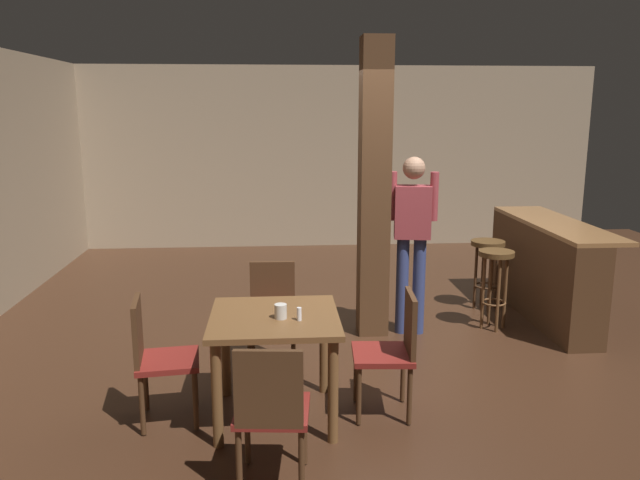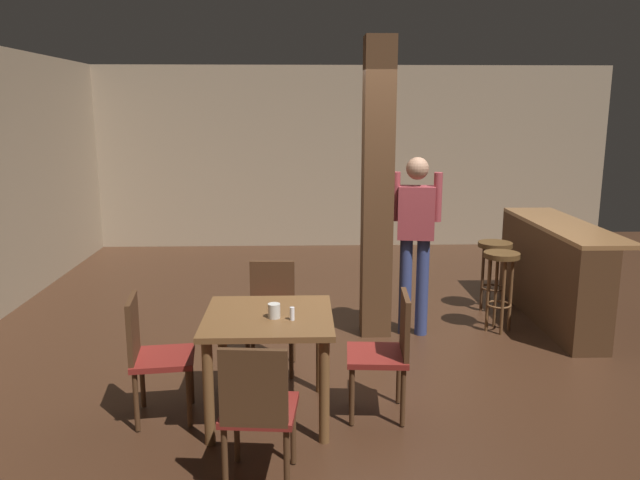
{
  "view_description": "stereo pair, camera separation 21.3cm",
  "coord_description": "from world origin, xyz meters",
  "px_view_note": "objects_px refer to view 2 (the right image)",
  "views": [
    {
      "loc": [
        -1.02,
        -5.3,
        2.17
      ],
      "look_at": [
        -0.65,
        -0.16,
        1.07
      ],
      "focal_mm": 35.0,
      "sensor_mm": 36.0,
      "label": 1
    },
    {
      "loc": [
        -0.81,
        -5.31,
        2.17
      ],
      "look_at": [
        -0.65,
        -0.16,
        1.07
      ],
      "focal_mm": 35.0,
      "sensor_mm": 36.0,
      "label": 2
    }
  ],
  "objects_px": {
    "dining_table": "(269,333)",
    "bar_counter": "(551,271)",
    "chair_south": "(257,407)",
    "napkin_cup": "(274,311)",
    "chair_east": "(388,348)",
    "bar_stool_mid": "(494,259)",
    "chair_north": "(272,310)",
    "standing_person": "(415,233)",
    "salt_shaker": "(292,314)",
    "bar_stool_near": "(501,273)",
    "chair_west": "(152,351)"
  },
  "relations": [
    {
      "from": "standing_person",
      "to": "bar_counter",
      "type": "xyz_separation_m",
      "value": [
        1.49,
        0.39,
        -0.49
      ]
    },
    {
      "from": "chair_north",
      "to": "salt_shaker",
      "type": "bearing_deg",
      "value": -79.15
    },
    {
      "from": "chair_north",
      "to": "bar_stool_mid",
      "type": "bearing_deg",
      "value": 31.84
    },
    {
      "from": "napkin_cup",
      "to": "bar_stool_mid",
      "type": "xyz_separation_m",
      "value": [
        2.26,
        2.37,
        -0.24
      ]
    },
    {
      "from": "dining_table",
      "to": "salt_shaker",
      "type": "relative_size",
      "value": 9.74
    },
    {
      "from": "chair_north",
      "to": "standing_person",
      "type": "xyz_separation_m",
      "value": [
        1.33,
        0.76,
        0.5
      ]
    },
    {
      "from": "dining_table",
      "to": "bar_counter",
      "type": "bearing_deg",
      "value": 35.54
    },
    {
      "from": "bar_stool_near",
      "to": "dining_table",
      "type": "bearing_deg",
      "value": -142.39
    },
    {
      "from": "chair_east",
      "to": "napkin_cup",
      "type": "height_order",
      "value": "chair_east"
    },
    {
      "from": "dining_table",
      "to": "salt_shaker",
      "type": "distance_m",
      "value": 0.27
    },
    {
      "from": "chair_east",
      "to": "bar_stool_mid",
      "type": "xyz_separation_m",
      "value": [
        1.47,
        2.31,
        0.07
      ]
    },
    {
      "from": "napkin_cup",
      "to": "bar_stool_near",
      "type": "relative_size",
      "value": 0.13
    },
    {
      "from": "napkin_cup",
      "to": "salt_shaker",
      "type": "relative_size",
      "value": 1.1
    },
    {
      "from": "chair_west",
      "to": "bar_stool_mid",
      "type": "relative_size",
      "value": 1.17
    },
    {
      "from": "chair_west",
      "to": "chair_north",
      "type": "bearing_deg",
      "value": 47.83
    },
    {
      "from": "salt_shaker",
      "to": "standing_person",
      "type": "height_order",
      "value": "standing_person"
    },
    {
      "from": "chair_west",
      "to": "salt_shaker",
      "type": "distance_m",
      "value": 1.03
    },
    {
      "from": "salt_shaker",
      "to": "bar_stool_near",
      "type": "xyz_separation_m",
      "value": [
        2.0,
        1.79,
        -0.21
      ]
    },
    {
      "from": "napkin_cup",
      "to": "bar_stool_near",
      "type": "distance_m",
      "value": 2.76
    },
    {
      "from": "salt_shaker",
      "to": "bar_counter",
      "type": "relative_size",
      "value": 0.04
    },
    {
      "from": "salt_shaker",
      "to": "bar_stool_near",
      "type": "relative_size",
      "value": 0.11
    },
    {
      "from": "chair_west",
      "to": "chair_south",
      "type": "distance_m",
      "value": 1.16
    },
    {
      "from": "dining_table",
      "to": "bar_stool_mid",
      "type": "height_order",
      "value": "same"
    },
    {
      "from": "bar_stool_mid",
      "to": "bar_counter",
      "type": "bearing_deg",
      "value": -30.83
    },
    {
      "from": "bar_counter",
      "to": "chair_west",
      "type": "bearing_deg",
      "value": -150.82
    },
    {
      "from": "chair_north",
      "to": "bar_stool_near",
      "type": "relative_size",
      "value": 1.12
    },
    {
      "from": "chair_north",
      "to": "bar_stool_mid",
      "type": "distance_m",
      "value": 2.74
    },
    {
      "from": "dining_table",
      "to": "chair_west",
      "type": "bearing_deg",
      "value": -178.77
    },
    {
      "from": "bar_counter",
      "to": "bar_stool_near",
      "type": "bearing_deg",
      "value": -152.41
    },
    {
      "from": "napkin_cup",
      "to": "bar_stool_mid",
      "type": "bearing_deg",
      "value": 46.35
    },
    {
      "from": "napkin_cup",
      "to": "standing_person",
      "type": "height_order",
      "value": "standing_person"
    },
    {
      "from": "chair_west",
      "to": "chair_south",
      "type": "height_order",
      "value": "same"
    },
    {
      "from": "chair_north",
      "to": "bar_stool_near",
      "type": "distance_m",
      "value": 2.34
    },
    {
      "from": "salt_shaker",
      "to": "bar_stool_mid",
      "type": "relative_size",
      "value": 0.12
    },
    {
      "from": "chair_south",
      "to": "salt_shaker",
      "type": "relative_size",
      "value": 9.75
    },
    {
      "from": "bar_stool_mid",
      "to": "dining_table",
      "type": "bearing_deg",
      "value": -135.01
    },
    {
      "from": "chair_south",
      "to": "standing_person",
      "type": "relative_size",
      "value": 0.52
    },
    {
      "from": "chair_north",
      "to": "bar_stool_near",
      "type": "bearing_deg",
      "value": 20.36
    },
    {
      "from": "chair_east",
      "to": "salt_shaker",
      "type": "relative_size",
      "value": 9.75
    },
    {
      "from": "chair_north",
      "to": "standing_person",
      "type": "height_order",
      "value": "standing_person"
    },
    {
      "from": "chair_south",
      "to": "napkin_cup",
      "type": "distance_m",
      "value": 0.86
    },
    {
      "from": "chair_north",
      "to": "bar_stool_near",
      "type": "xyz_separation_m",
      "value": [
        2.19,
        0.81,
        0.08
      ]
    },
    {
      "from": "chair_south",
      "to": "bar_stool_mid",
      "type": "xyz_separation_m",
      "value": [
        2.33,
        3.17,
        0.07
      ]
    },
    {
      "from": "chair_north",
      "to": "bar_counter",
      "type": "relative_size",
      "value": 0.43
    },
    {
      "from": "dining_table",
      "to": "chair_south",
      "type": "distance_m",
      "value": 0.87
    },
    {
      "from": "napkin_cup",
      "to": "bar_stool_near",
      "type": "xyz_separation_m",
      "value": [
        2.13,
        1.74,
        -0.22
      ]
    },
    {
      "from": "bar_counter",
      "to": "bar_stool_near",
      "type": "xyz_separation_m",
      "value": [
        -0.63,
        -0.33,
        0.07
      ]
    },
    {
      "from": "napkin_cup",
      "to": "bar_counter",
      "type": "distance_m",
      "value": 3.46
    },
    {
      "from": "dining_table",
      "to": "standing_person",
      "type": "relative_size",
      "value": 0.52
    },
    {
      "from": "chair_south",
      "to": "bar_counter",
      "type": "xyz_separation_m",
      "value": [
        2.83,
        2.87,
        0.01
      ]
    }
  ]
}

